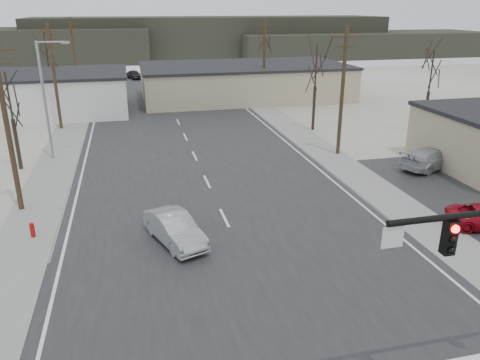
% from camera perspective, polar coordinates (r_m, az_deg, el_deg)
% --- Properties ---
extents(ground, '(140.00, 140.00, 0.00)m').
position_cam_1_polar(ground, '(20.01, 2.82, -14.24)').
color(ground, silver).
rests_on(ground, ground).
extents(main_road, '(18.00, 110.00, 0.05)m').
position_cam_1_polar(main_road, '(33.14, -4.33, 0.36)').
color(main_road, '#232325').
rests_on(main_road, ground).
extents(cross_road, '(90.00, 10.00, 0.04)m').
position_cam_1_polar(cross_road, '(20.00, 2.82, -14.19)').
color(cross_road, '#232325').
rests_on(cross_road, ground).
extents(sidewalk_left, '(3.00, 90.00, 0.06)m').
position_cam_1_polar(sidewalk_left, '(37.98, -21.59, 1.61)').
color(sidewalk_left, gray).
rests_on(sidewalk_left, ground).
extents(sidewalk_right, '(3.00, 90.00, 0.06)m').
position_cam_1_polar(sidewalk_right, '(40.53, 9.48, 3.93)').
color(sidewalk_right, gray).
rests_on(sidewalk_right, ground).
extents(fire_hydrant, '(0.24, 0.24, 0.87)m').
position_cam_1_polar(fire_hydrant, '(26.73, -23.99, -5.57)').
color(fire_hydrant, '#A50C0C').
rests_on(fire_hydrant, ground).
extents(building_left_far, '(22.30, 12.30, 4.50)m').
position_cam_1_polar(building_left_far, '(57.62, -24.80, 9.52)').
color(building_left_far, silver).
rests_on(building_left_far, ground).
extents(building_right_far, '(26.30, 14.30, 4.30)m').
position_cam_1_polar(building_right_far, '(62.24, 0.51, 11.96)').
color(building_right_far, tan).
rests_on(building_right_far, ground).
extents(upole_left_b, '(2.20, 0.30, 10.00)m').
position_cam_1_polar(upole_left_b, '(29.24, -26.57, 6.15)').
color(upole_left_b, '#3F2D1D').
rests_on(upole_left_b, ground).
extents(upole_left_c, '(2.20, 0.30, 10.00)m').
position_cam_1_polar(upole_left_c, '(48.64, -21.71, 11.80)').
color(upole_left_c, '#3F2D1D').
rests_on(upole_left_c, ground).
extents(upole_left_d, '(2.20, 0.30, 10.00)m').
position_cam_1_polar(upole_left_d, '(68.38, -19.59, 14.19)').
color(upole_left_d, '#3F2D1D').
rests_on(upole_left_d, ground).
extents(upole_right_a, '(2.20, 0.30, 10.00)m').
position_cam_1_polar(upole_right_a, '(37.96, 12.38, 10.68)').
color(upole_right_a, '#3F2D1D').
rests_on(upole_right_a, ground).
extents(upole_right_b, '(2.20, 0.30, 10.00)m').
position_cam_1_polar(upole_right_b, '(58.40, 2.96, 14.41)').
color(upole_right_b, '#3F2D1D').
rests_on(upole_right_b, ground).
extents(streetlight_main, '(2.40, 0.25, 9.00)m').
position_cam_1_polar(streetlight_main, '(38.77, -22.50, 9.60)').
color(streetlight_main, gray).
rests_on(streetlight_main, ground).
extents(tree_left_near, '(3.30, 3.30, 7.35)m').
position_cam_1_polar(tree_left_near, '(37.22, -26.32, 8.87)').
color(tree_left_near, '#33291F').
rests_on(tree_left_near, ground).
extents(tree_right_mid, '(3.74, 3.74, 8.33)m').
position_cam_1_polar(tree_right_mid, '(45.50, 9.26, 13.35)').
color(tree_right_mid, '#33291F').
rests_on(tree_right_mid, ground).
extents(tree_left_far, '(3.96, 3.96, 8.82)m').
position_cam_1_polar(tree_left_far, '(62.67, -22.54, 14.33)').
color(tree_left_far, '#33291F').
rests_on(tree_left_far, ground).
extents(tree_right_far, '(3.52, 3.52, 7.84)m').
position_cam_1_polar(tree_right_far, '(70.81, 3.00, 15.76)').
color(tree_right_far, '#33291F').
rests_on(tree_right_far, ground).
extents(tree_lot, '(3.52, 3.52, 7.84)m').
position_cam_1_polar(tree_lot, '(46.62, 22.27, 11.85)').
color(tree_lot, '#33291F').
rests_on(tree_lot, ground).
extents(hill_center, '(80.00, 18.00, 9.00)m').
position_cam_1_polar(hill_center, '(113.70, -3.47, 16.99)').
color(hill_center, '#333026').
rests_on(hill_center, ground).
extents(hill_right, '(60.00, 18.00, 5.50)m').
position_cam_1_polar(hill_right, '(119.39, 14.55, 15.73)').
color(hill_right, '#333026').
rests_on(hill_right, ground).
extents(sedan_crossing, '(3.08, 4.85, 1.51)m').
position_cam_1_polar(sedan_crossing, '(24.02, -7.96, -5.89)').
color(sedan_crossing, gray).
rests_on(sedan_crossing, main_road).
extents(car_far_a, '(2.23, 4.76, 1.34)m').
position_cam_1_polar(car_far_a, '(65.92, -10.03, 10.87)').
color(car_far_a, black).
rests_on(car_far_a, main_road).
extents(car_far_b, '(2.85, 4.39, 1.39)m').
position_cam_1_polar(car_far_b, '(80.77, -12.75, 12.43)').
color(car_far_b, black).
rests_on(car_far_b, main_road).
extents(car_parked_silver, '(5.70, 3.88, 1.53)m').
position_cam_1_polar(car_parked_silver, '(37.35, 22.26, 2.46)').
color(car_parked_silver, '#9A9FA4').
rests_on(car_parked_silver, parking_lot).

